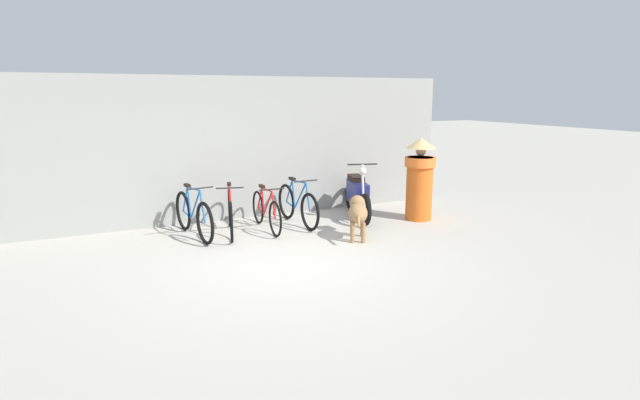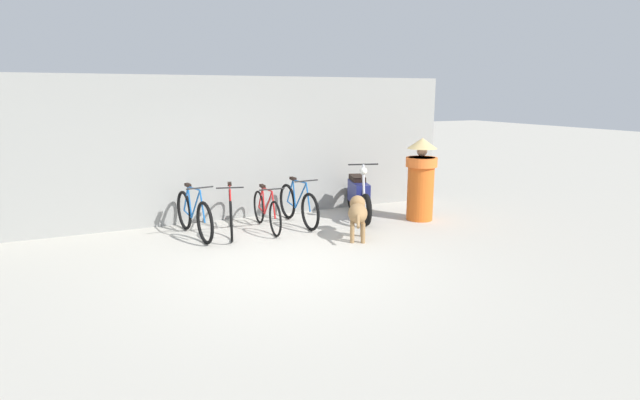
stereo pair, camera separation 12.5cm
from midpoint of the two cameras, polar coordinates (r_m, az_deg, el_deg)
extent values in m
plane|color=#B7B2A5|center=(7.43, -3.42, -7.16)|extent=(60.00, 60.00, 0.00)
cube|color=gray|center=(9.93, -9.82, 5.80)|extent=(9.53, 0.20, 2.77)
torus|color=black|center=(8.42, -12.60, -2.56)|extent=(0.16, 0.72, 0.72)
torus|color=black|center=(9.40, -14.89, -1.15)|extent=(0.16, 0.72, 0.72)
cylinder|color=#1959A5|center=(8.74, -13.63, -0.49)|extent=(0.10, 0.53, 0.59)
cylinder|color=#1959A5|center=(9.03, -14.27, -0.24)|extent=(0.05, 0.14, 0.54)
cylinder|color=#1959A5|center=(8.74, -13.83, 1.30)|extent=(0.12, 0.61, 0.06)
cylinder|color=#1959A5|center=(9.22, -14.49, -1.55)|extent=(0.09, 0.40, 0.08)
cylinder|color=#1959A5|center=(9.21, -14.69, 0.14)|extent=(0.07, 0.32, 0.50)
cylinder|color=#1959A5|center=(8.43, -12.88, -0.73)|extent=(0.06, 0.19, 0.53)
cube|color=black|center=(9.02, -14.48, 1.67)|extent=(0.10, 0.19, 0.05)
cylinder|color=black|center=(8.44, -13.16, 1.36)|extent=(0.46, 0.09, 0.02)
torus|color=black|center=(8.46, -9.69, -2.45)|extent=(0.20, 0.69, 0.70)
torus|color=black|center=(9.52, -9.84, -0.82)|extent=(0.20, 0.69, 0.70)
cylinder|color=red|center=(8.81, -9.80, -0.34)|extent=(0.16, 0.53, 0.58)
cylinder|color=red|center=(9.13, -9.84, -0.03)|extent=(0.06, 0.14, 0.53)
cylinder|color=red|center=(8.82, -9.87, 1.39)|extent=(0.18, 0.62, 0.06)
cylinder|color=red|center=(9.32, -9.81, -1.25)|extent=(0.13, 0.41, 0.08)
cylinder|color=red|center=(9.32, -9.87, 0.39)|extent=(0.10, 0.32, 0.49)
cylinder|color=red|center=(8.48, -9.76, -0.66)|extent=(0.07, 0.19, 0.51)
cube|color=black|center=(9.12, -9.91, 1.83)|extent=(0.11, 0.19, 0.05)
cylinder|color=black|center=(8.50, -9.84, 1.39)|extent=(0.45, 0.13, 0.02)
torus|color=black|center=(8.68, -4.73, -2.16)|extent=(0.05, 0.63, 0.63)
torus|color=black|center=(9.61, -6.63, -0.80)|extent=(0.05, 0.63, 0.63)
cylinder|color=red|center=(8.99, -5.54, -0.33)|extent=(0.04, 0.50, 0.52)
cylinder|color=red|center=(9.26, -6.08, -0.07)|extent=(0.03, 0.13, 0.48)
cylinder|color=red|center=(8.99, -5.67, 1.20)|extent=(0.04, 0.58, 0.06)
cylinder|color=red|center=(9.44, -6.30, -1.18)|extent=(0.04, 0.38, 0.08)
cylinder|color=red|center=(9.43, -6.42, 0.29)|extent=(0.03, 0.30, 0.44)
cylinder|color=red|center=(8.69, -4.91, -0.59)|extent=(0.03, 0.18, 0.47)
cube|color=black|center=(9.26, -6.21, 1.60)|extent=(0.07, 0.18, 0.05)
cylinder|color=black|center=(8.71, -5.10, 1.24)|extent=(0.46, 0.03, 0.02)
torus|color=black|center=(9.02, -0.74, -1.36)|extent=(0.09, 0.70, 0.70)
torus|color=black|center=(9.90, -3.38, -0.16)|extent=(0.09, 0.70, 0.70)
cylinder|color=#1959A5|center=(9.31, -1.83, 0.49)|extent=(0.06, 0.50, 0.58)
cylinder|color=#1959A5|center=(9.57, -2.59, 0.70)|extent=(0.04, 0.13, 0.53)
cylinder|color=#1959A5|center=(9.30, -1.98, 2.12)|extent=(0.06, 0.58, 0.06)
cylinder|color=#1959A5|center=(9.74, -2.92, -0.51)|extent=(0.05, 0.38, 0.08)
cylinder|color=#1959A5|center=(9.73, -3.06, 1.04)|extent=(0.04, 0.30, 0.48)
cylinder|color=#1959A5|center=(9.03, -0.96, 0.30)|extent=(0.04, 0.18, 0.51)
cube|color=black|center=(9.56, -2.73, 2.46)|extent=(0.08, 0.18, 0.05)
cylinder|color=black|center=(9.04, -1.18, 2.20)|extent=(0.46, 0.05, 0.02)
torus|color=black|center=(9.41, 5.66, -1.10)|extent=(0.27, 0.62, 0.61)
torus|color=black|center=(10.64, 4.00, 0.46)|extent=(0.27, 0.62, 0.61)
cube|color=navy|center=(9.99, 4.80, 0.84)|extent=(0.51, 0.90, 0.44)
cube|color=black|center=(10.08, 4.63, 2.51)|extent=(0.38, 0.59, 0.10)
cylinder|color=silver|center=(9.54, 5.37, 2.19)|extent=(0.09, 0.15, 0.63)
cylinder|color=silver|center=(9.48, 5.53, -0.39)|extent=(0.10, 0.22, 0.23)
cylinder|color=black|center=(9.54, 5.34, 4.07)|extent=(0.56, 0.19, 0.03)
sphere|color=silver|center=(9.53, 5.37, 3.33)|extent=(0.17, 0.17, 0.14)
ellipsoid|color=#997247|center=(8.45, 4.76, -1.53)|extent=(0.58, 0.71, 0.33)
cylinder|color=#997247|center=(8.71, 4.11, -3.09)|extent=(0.10, 0.10, 0.34)
cylinder|color=#997247|center=(8.72, 5.29, -3.10)|extent=(0.10, 0.10, 0.34)
cylinder|color=#997247|center=(8.34, 4.14, -3.79)|extent=(0.10, 0.10, 0.34)
cylinder|color=#997247|center=(8.34, 5.38, -3.80)|extent=(0.10, 0.10, 0.34)
sphere|color=#997247|center=(8.81, 4.71, -0.36)|extent=(0.38, 0.38, 0.28)
ellipsoid|color=#997247|center=(8.93, 4.70, -0.33)|extent=(0.17, 0.19, 0.11)
cylinder|color=#997247|center=(8.05, 4.83, -2.47)|extent=(0.17, 0.27, 0.18)
cylinder|color=orange|center=(9.96, 11.76, 1.26)|extent=(0.65, 0.65, 1.24)
cylinder|color=orange|center=(9.87, 11.89, 4.27)|extent=(0.77, 0.77, 0.18)
sphere|color=tan|center=(9.85, 11.94, 5.47)|extent=(0.25, 0.25, 0.20)
cone|color=tan|center=(9.83, 11.98, 6.37)|extent=(0.74, 0.74, 0.20)
camera|label=1|loc=(0.06, -89.58, 0.09)|focal=28.00mm
camera|label=2|loc=(0.06, 90.42, -0.09)|focal=28.00mm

